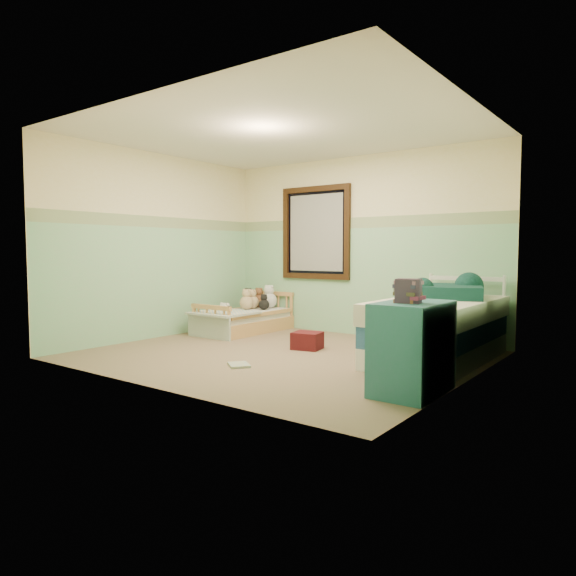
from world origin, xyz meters
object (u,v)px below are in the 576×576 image
Objects in this scene: toddler_bed_frame at (245,325)px; dresser at (412,348)px; plush_floor_cream at (225,320)px; floor_book at (239,365)px; twin_bed_frame at (437,351)px; plush_floor_tan at (225,324)px; red_pillow at (307,341)px.

dresser is (3.31, -1.67, 0.29)m from toddler_bed_frame.
plush_floor_cream is 0.36× the size of dresser.
toddler_bed_frame is at bearing 166.55° from floor_book.
plush_floor_cream reaches higher than twin_bed_frame.
plush_floor_cream is 1.06× the size of floor_book.
plush_floor_tan is 0.33× the size of dresser.
plush_floor_cream is 4.08m from dresser.
toddler_bed_frame is 1.62m from red_pillow.
floor_book is (1.88, -1.77, -0.12)m from plush_floor_cream.
red_pillow is at bearing 125.08° from floor_book.
plush_floor_tan reaches higher than red_pillow.
twin_bed_frame is at bearing 10.82° from red_pillow.
floor_book is (1.67, -1.56, -0.11)m from plush_floor_tan.
red_pillow reaches higher than floor_book.
toddler_bed_frame is 4.41× the size of red_pillow.
toddler_bed_frame is 5.85× the size of plush_floor_tan.
twin_bed_frame is 2.48× the size of dresser.
twin_bed_frame reaches higher than red_pillow.
dresser is (3.51, -1.46, 0.26)m from plush_floor_tan.
twin_bed_frame is at bearing -5.57° from toddler_bed_frame.
red_pillow is (-1.80, 1.09, -0.28)m from dresser.
toddler_bed_frame is 2.30m from floor_book.
floor_book is at bearing -43.02° from plush_floor_tan.
dresser is (0.30, -1.37, 0.27)m from twin_bed_frame.
dresser is (3.72, -1.67, 0.24)m from plush_floor_cream.
toddler_bed_frame is 0.77× the size of twin_bed_frame.
red_pillow is at bearing -16.81° from plush_floor_cream.
twin_bed_frame is 7.33× the size of floor_book.
plush_floor_tan is at bearing 157.39° from dresser.
dresser is 2.31× the size of red_pillow.
floor_book is at bearing -91.64° from red_pillow.
plush_floor_cream is 0.83× the size of red_pillow.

